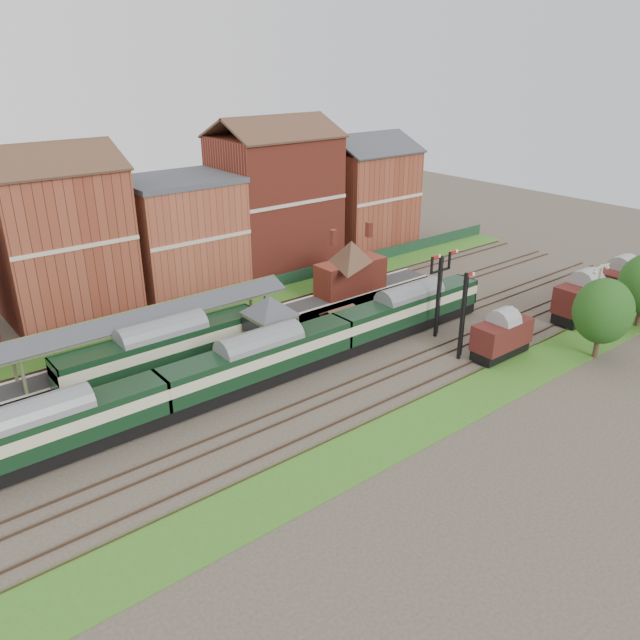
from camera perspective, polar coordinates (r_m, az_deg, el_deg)
ground at (r=54.60m, az=0.10°, el=-3.93°), size 160.00×160.00×0.00m
grass_back at (r=66.68m, az=-8.58°, el=1.02°), size 90.00×4.50×0.06m
grass_front at (r=47.08m, az=9.44°, el=-9.02°), size 90.00×5.00×0.06m
fence at (r=68.04m, az=-9.48°, el=2.07°), size 90.00×0.12×1.50m
platform at (r=59.23m, az=-9.64°, el=-1.48°), size 55.00×3.40×1.00m
signal_box at (r=53.99m, az=-4.55°, el=-0.58°), size 5.40×5.40×6.00m
brick_hut at (r=59.25m, az=1.88°, el=-0.40°), size 3.20×2.64×2.94m
station_building at (r=67.16m, az=2.84°, el=4.99°), size 8.10×8.10×5.90m
canopy at (r=55.27m, az=-15.31°, el=0.78°), size 26.00×3.89×4.08m
semaphore_bracket at (r=58.92m, az=10.81°, el=2.65°), size 3.60×0.25×8.18m
semaphore_siding at (r=55.00m, az=12.91°, el=0.43°), size 1.23×0.25×8.00m
yard_lamp at (r=64.08m, az=23.95°, el=2.08°), size 2.60×0.22×7.00m
town_backdrop at (r=72.02m, az=-12.75°, el=8.23°), size 69.00×10.00×16.00m
dmu_train at (r=50.29m, az=-5.45°, el=-3.59°), size 51.36×2.70×3.95m
platform_railcar at (r=53.20m, az=-14.10°, el=-2.57°), size 17.79×2.80×4.10m
goods_van_a at (r=57.17m, az=16.28°, el=-1.40°), size 5.79×2.51×3.51m
goods_van_b at (r=67.84m, az=22.94°, el=1.86°), size 6.80×2.95×4.13m
goods_van_c at (r=74.24m, az=25.78°, el=3.11°), size 6.77×2.93×4.11m
tree_far at (r=59.00m, az=24.46°, el=0.74°), size 5.04×5.04×7.35m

